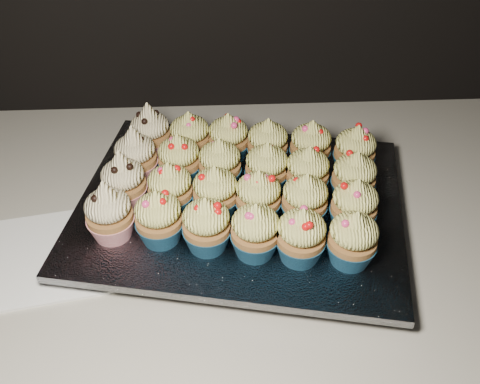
# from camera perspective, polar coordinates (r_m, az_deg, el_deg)

# --- Properties ---
(cabinet) EXTENTS (2.40, 0.60, 0.86)m
(cabinet) POSITION_cam_1_polar(r_m,az_deg,el_deg) (1.21, 12.44, -18.03)
(cabinet) COLOR black
(cabinet) RESTS_ON ground
(worktop) EXTENTS (2.44, 0.64, 0.04)m
(worktop) POSITION_cam_1_polar(r_m,az_deg,el_deg) (0.87, 16.61, -2.22)
(worktop) COLOR beige
(worktop) RESTS_ON cabinet
(napkin) EXTENTS (0.20, 0.20, 0.00)m
(napkin) POSITION_cam_1_polar(r_m,az_deg,el_deg) (0.79, -19.63, -6.37)
(napkin) COLOR white
(napkin) RESTS_ON worktop
(baking_tray) EXTENTS (0.48, 0.40, 0.02)m
(baking_tray) POSITION_cam_1_polar(r_m,az_deg,el_deg) (0.79, 0.00, -2.15)
(baking_tray) COLOR black
(baking_tray) RESTS_ON worktop
(foil_lining) EXTENTS (0.52, 0.44, 0.01)m
(foil_lining) POSITION_cam_1_polar(r_m,az_deg,el_deg) (0.78, -0.00, -1.23)
(foil_lining) COLOR silver
(foil_lining) RESTS_ON baking_tray
(cupcake_0) EXTENTS (0.06, 0.06, 0.10)m
(cupcake_0) POSITION_cam_1_polar(r_m,az_deg,el_deg) (0.72, -13.79, -2.18)
(cupcake_0) COLOR #B5192C
(cupcake_0) RESTS_ON foil_lining
(cupcake_1) EXTENTS (0.06, 0.06, 0.08)m
(cupcake_1) POSITION_cam_1_polar(r_m,az_deg,el_deg) (0.70, -8.66, -2.77)
(cupcake_1) COLOR navy
(cupcake_1) RESTS_ON foil_lining
(cupcake_2) EXTENTS (0.06, 0.06, 0.08)m
(cupcake_2) POSITION_cam_1_polar(r_m,az_deg,el_deg) (0.68, -3.60, -3.56)
(cupcake_2) COLOR navy
(cupcake_2) RESTS_ON foil_lining
(cupcake_3) EXTENTS (0.06, 0.06, 0.08)m
(cupcake_3) POSITION_cam_1_polar(r_m,az_deg,el_deg) (0.67, 1.63, -4.19)
(cupcake_3) COLOR navy
(cupcake_3) RESTS_ON foil_lining
(cupcake_4) EXTENTS (0.06, 0.06, 0.08)m
(cupcake_4) POSITION_cam_1_polar(r_m,az_deg,el_deg) (0.67, 6.53, -4.70)
(cupcake_4) COLOR navy
(cupcake_4) RESTS_ON foil_lining
(cupcake_5) EXTENTS (0.06, 0.06, 0.08)m
(cupcake_5) POSITION_cam_1_polar(r_m,az_deg,el_deg) (0.68, 11.93, -4.94)
(cupcake_5) COLOR navy
(cupcake_5) RESTS_ON foil_lining
(cupcake_6) EXTENTS (0.06, 0.06, 0.10)m
(cupcake_6) POSITION_cam_1_polar(r_m,az_deg,el_deg) (0.76, -12.30, 1.08)
(cupcake_6) COLOR #B5192C
(cupcake_6) RESTS_ON foil_lining
(cupcake_7) EXTENTS (0.06, 0.06, 0.08)m
(cupcake_7) POSITION_cam_1_polar(r_m,az_deg,el_deg) (0.74, -7.44, 0.29)
(cupcake_7) COLOR navy
(cupcake_7) RESTS_ON foil_lining
(cupcake_8) EXTENTS (0.06, 0.06, 0.08)m
(cupcake_8) POSITION_cam_1_polar(r_m,az_deg,el_deg) (0.73, -2.65, -0.07)
(cupcake_8) COLOR navy
(cupcake_8) RESTS_ON foil_lining
(cupcake_9) EXTENTS (0.06, 0.06, 0.08)m
(cupcake_9) POSITION_cam_1_polar(r_m,az_deg,el_deg) (0.72, 1.95, -0.55)
(cupcake_9) COLOR navy
(cupcake_9) RESTS_ON foil_lining
(cupcake_10) EXTENTS (0.06, 0.06, 0.08)m
(cupcake_10) POSITION_cam_1_polar(r_m,az_deg,el_deg) (0.72, 6.91, -0.89)
(cupcake_10) COLOR navy
(cupcake_10) RESTS_ON foil_lining
(cupcake_11) EXTENTS (0.06, 0.06, 0.08)m
(cupcake_11) POSITION_cam_1_polar(r_m,az_deg,el_deg) (0.72, 12.08, -1.47)
(cupcake_11) COLOR navy
(cupcake_11) RESTS_ON foil_lining
(cupcake_12) EXTENTS (0.06, 0.06, 0.10)m
(cupcake_12) POSITION_cam_1_polar(r_m,az_deg,el_deg) (0.80, -11.07, 3.79)
(cupcake_12) COLOR #B5192C
(cupcake_12) RESTS_ON foil_lining
(cupcake_13) EXTENTS (0.06, 0.06, 0.08)m
(cupcake_13) POSITION_cam_1_polar(r_m,az_deg,el_deg) (0.79, -6.50, 3.42)
(cupcake_13) COLOR navy
(cupcake_13) RESTS_ON foil_lining
(cupcake_14) EXTENTS (0.06, 0.06, 0.08)m
(cupcake_14) POSITION_cam_1_polar(r_m,az_deg,el_deg) (0.78, -2.17, 2.96)
(cupcake_14) COLOR navy
(cupcake_14) RESTS_ON foil_lining
(cupcake_15) EXTENTS (0.06, 0.06, 0.08)m
(cupcake_15) POSITION_cam_1_polar(r_m,az_deg,el_deg) (0.77, 2.85, 2.53)
(cupcake_15) COLOR navy
(cupcake_15) RESTS_ON foil_lining
(cupcake_16) EXTENTS (0.06, 0.06, 0.08)m
(cupcake_16) POSITION_cam_1_polar(r_m,az_deg,el_deg) (0.77, 7.19, 2.07)
(cupcake_16) COLOR navy
(cupcake_16) RESTS_ON foil_lining
(cupcake_17) EXTENTS (0.06, 0.06, 0.08)m
(cupcake_17) POSITION_cam_1_polar(r_m,az_deg,el_deg) (0.77, 12.04, 1.49)
(cupcake_17) COLOR navy
(cupcake_17) RESTS_ON foil_lining
(cupcake_18) EXTENTS (0.06, 0.06, 0.10)m
(cupcake_18) POSITION_cam_1_polar(r_m,az_deg,el_deg) (0.85, -9.52, 6.30)
(cupcake_18) COLOR #B5192C
(cupcake_18) RESTS_ON foil_lining
(cupcake_19) EXTENTS (0.06, 0.06, 0.08)m
(cupcake_19) POSITION_cam_1_polar(r_m,az_deg,el_deg) (0.84, -5.36, 5.86)
(cupcake_19) COLOR navy
(cupcake_19) RESTS_ON foil_lining
(cupcake_20) EXTENTS (0.06, 0.06, 0.08)m
(cupcake_20) POSITION_cam_1_polar(r_m,az_deg,el_deg) (0.83, -1.25, 5.68)
(cupcake_20) COLOR navy
(cupcake_20) RESTS_ON foil_lining
(cupcake_21) EXTENTS (0.06, 0.06, 0.08)m
(cupcake_21) POSITION_cam_1_polar(r_m,az_deg,el_deg) (0.82, 2.95, 5.12)
(cupcake_21) COLOR navy
(cupcake_21) RESTS_ON foil_lining
(cupcake_22) EXTENTS (0.06, 0.06, 0.08)m
(cupcake_22) POSITION_cam_1_polar(r_m,az_deg,el_deg) (0.82, 7.52, 4.88)
(cupcake_22) COLOR navy
(cupcake_22) RESTS_ON foil_lining
(cupcake_23) EXTENTS (0.06, 0.06, 0.08)m
(cupcake_23) POSITION_cam_1_polar(r_m,az_deg,el_deg) (0.82, 12.13, 4.28)
(cupcake_23) COLOR navy
(cupcake_23) RESTS_ON foil_lining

